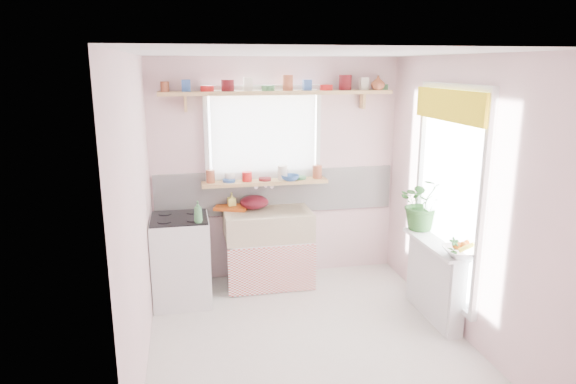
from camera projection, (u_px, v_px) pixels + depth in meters
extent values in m
plane|color=beige|center=(309.00, 341.00, 4.61)|extent=(3.20, 3.20, 0.00)
plane|color=white|center=(312.00, 53.00, 4.01)|extent=(3.20, 3.20, 0.00)
plane|color=beige|center=(276.00, 170.00, 5.83)|extent=(2.80, 0.00, 2.80)
plane|color=beige|center=(381.00, 284.00, 2.79)|extent=(2.80, 0.00, 2.80)
plane|color=beige|center=(138.00, 216.00, 4.04)|extent=(0.00, 3.20, 3.20)
plane|color=beige|center=(462.00, 198.00, 4.58)|extent=(0.00, 3.20, 3.20)
cube|color=white|center=(277.00, 191.00, 5.88)|extent=(2.74, 0.03, 0.50)
cube|color=#C8818F|center=(277.00, 208.00, 5.92)|extent=(2.74, 0.02, 0.12)
cube|color=white|center=(263.00, 135.00, 5.70)|extent=(1.20, 0.01, 1.00)
cube|color=white|center=(264.00, 136.00, 5.64)|extent=(1.15, 0.02, 0.95)
cube|color=white|center=(450.00, 193.00, 4.77)|extent=(0.01, 1.10, 1.90)
cube|color=yellow|center=(449.00, 105.00, 4.56)|extent=(0.03, 1.20, 0.28)
cube|color=white|center=(268.00, 261.00, 5.75)|extent=(0.85, 0.55, 0.55)
cube|color=#D8493F|center=(273.00, 270.00, 5.48)|extent=(0.95, 0.02, 0.53)
cube|color=beige|center=(268.00, 225.00, 5.65)|extent=(0.95, 0.55, 0.30)
cylinder|color=silver|center=(264.00, 184.00, 5.79)|extent=(0.03, 0.22, 0.03)
cube|color=white|center=(181.00, 260.00, 5.29)|extent=(0.58, 0.58, 0.90)
cube|color=black|center=(179.00, 218.00, 5.18)|extent=(0.56, 0.56, 0.02)
cylinder|color=black|center=(164.00, 222.00, 5.01)|extent=(0.14, 0.14, 0.01)
cylinder|color=black|center=(193.00, 220.00, 5.07)|extent=(0.14, 0.14, 0.01)
cylinder|color=black|center=(165.00, 214.00, 5.28)|extent=(0.14, 0.14, 0.01)
cylinder|color=black|center=(193.00, 212.00, 5.33)|extent=(0.14, 0.14, 0.01)
cube|color=white|center=(435.00, 281.00, 4.96)|extent=(0.15, 0.90, 0.75)
cube|color=white|center=(434.00, 244.00, 4.86)|extent=(0.22, 0.95, 0.03)
cube|color=tan|center=(265.00, 182.00, 5.71)|extent=(1.40, 0.22, 0.04)
cube|color=tan|center=(278.00, 93.00, 5.50)|extent=(2.52, 0.24, 0.04)
cylinder|color=#A55133|center=(165.00, 86.00, 5.25)|extent=(0.11, 0.11, 0.12)
cylinder|color=#3359A5|center=(186.00, 86.00, 5.29)|extent=(0.11, 0.11, 0.12)
cylinder|color=red|center=(207.00, 89.00, 5.34)|extent=(0.11, 0.11, 0.06)
cylinder|color=#590F14|center=(228.00, 85.00, 5.37)|extent=(0.11, 0.11, 0.12)
cylinder|color=silver|center=(248.00, 85.00, 5.42)|extent=(0.11, 0.11, 0.12)
cylinder|color=#3F7F4C|center=(268.00, 88.00, 5.47)|extent=(0.11, 0.11, 0.06)
cylinder|color=#A55133|center=(288.00, 85.00, 5.50)|extent=(0.11, 0.11, 0.12)
cylinder|color=#3359A5|center=(307.00, 85.00, 5.54)|extent=(0.11, 0.11, 0.12)
cylinder|color=red|center=(326.00, 88.00, 5.59)|extent=(0.11, 0.11, 0.06)
cylinder|color=#590F14|center=(345.00, 85.00, 5.62)|extent=(0.11, 0.11, 0.12)
cylinder|color=silver|center=(364.00, 84.00, 5.67)|extent=(0.11, 0.11, 0.12)
cylinder|color=#3F7F4C|center=(382.00, 87.00, 5.71)|extent=(0.11, 0.11, 0.06)
cylinder|color=#A55133|center=(209.00, 177.00, 5.57)|extent=(0.11, 0.11, 0.12)
cylinder|color=#3359A5|center=(228.00, 177.00, 5.61)|extent=(0.11, 0.11, 0.12)
cylinder|color=red|center=(246.00, 179.00, 5.66)|extent=(0.11, 0.11, 0.06)
cylinder|color=#590F14|center=(265.00, 175.00, 5.70)|extent=(0.11, 0.11, 0.12)
cylinder|color=silver|center=(283.00, 174.00, 5.74)|extent=(0.11, 0.11, 0.12)
cylinder|color=#3F7F4C|center=(301.00, 176.00, 5.78)|extent=(0.11, 0.11, 0.06)
cylinder|color=#A55133|center=(319.00, 173.00, 5.82)|extent=(0.11, 0.11, 0.12)
cube|color=#CE5012|center=(232.00, 207.00, 5.73)|extent=(0.43, 0.37, 0.04)
ellipsoid|color=#500D18|center=(254.00, 202.00, 5.72)|extent=(0.33, 0.33, 0.15)
imported|color=#2D6026|center=(423.00, 203.00, 5.19)|extent=(0.58, 0.52, 0.55)
imported|color=silver|center=(463.00, 252.00, 4.48)|extent=(0.37, 0.37, 0.08)
imported|color=#286428|center=(454.00, 248.00, 4.45)|extent=(0.10, 0.07, 0.18)
imported|color=#DFDE63|center=(232.00, 201.00, 5.71)|extent=(0.09, 0.10, 0.18)
imported|color=white|center=(230.00, 177.00, 5.68)|extent=(0.13, 0.13, 0.09)
imported|color=#315CA1|center=(290.00, 178.00, 5.70)|extent=(0.26, 0.26, 0.06)
imported|color=#984E2E|center=(378.00, 83.00, 5.63)|extent=(0.16, 0.16, 0.16)
imported|color=#42844C|center=(198.00, 212.00, 4.98)|extent=(0.09, 0.09, 0.22)
sphere|color=orange|center=(463.00, 246.00, 4.47)|extent=(0.08, 0.08, 0.08)
sphere|color=orange|center=(468.00, 244.00, 4.51)|extent=(0.08, 0.08, 0.08)
sphere|color=orange|center=(457.00, 245.00, 4.48)|extent=(0.08, 0.08, 0.08)
cylinder|color=yellow|center=(469.00, 247.00, 4.42)|extent=(0.18, 0.04, 0.10)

